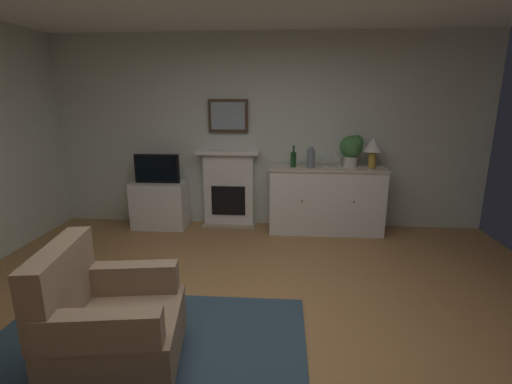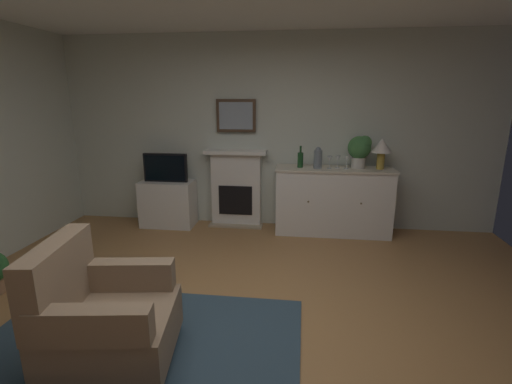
% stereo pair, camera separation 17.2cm
% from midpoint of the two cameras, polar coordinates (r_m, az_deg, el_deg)
% --- Properties ---
extents(ground_plane, '(6.12, 5.54, 0.10)m').
position_cam_midpoint_polar(ground_plane, '(3.16, -2.94, -22.08)').
color(ground_plane, '#9E7042').
rests_on(ground_plane, ground).
extents(wall_rear, '(6.12, 0.06, 2.67)m').
position_cam_midpoint_polar(wall_rear, '(5.29, 0.58, 9.07)').
color(wall_rear, silver).
rests_on(wall_rear, ground_plane).
extents(area_rug, '(2.43, 1.95, 0.02)m').
position_cam_midpoint_polar(area_rug, '(3.00, -20.18, -24.08)').
color(area_rug, '#2D4251').
rests_on(area_rug, ground_plane).
extents(fireplace_unit, '(0.87, 0.30, 1.10)m').
position_cam_midpoint_polar(fireplace_unit, '(5.36, -5.07, 0.55)').
color(fireplace_unit, white).
rests_on(fireplace_unit, ground_plane).
extents(framed_picture, '(0.55, 0.04, 0.45)m').
position_cam_midpoint_polar(framed_picture, '(5.25, -5.25, 11.54)').
color(framed_picture, '#473323').
extents(sideboard_cabinet, '(1.56, 0.49, 0.91)m').
position_cam_midpoint_polar(sideboard_cabinet, '(5.17, 9.71, -1.20)').
color(sideboard_cabinet, white).
rests_on(sideboard_cabinet, ground_plane).
extents(table_lamp, '(0.26, 0.26, 0.40)m').
position_cam_midpoint_polar(table_lamp, '(5.11, 16.59, 6.63)').
color(table_lamp, '#B79338').
rests_on(table_lamp, sideboard_cabinet).
extents(wine_bottle, '(0.08, 0.08, 0.29)m').
position_cam_midpoint_polar(wine_bottle, '(5.01, 4.76, 5.04)').
color(wine_bottle, '#193F1E').
rests_on(wine_bottle, sideboard_cabinet).
extents(wine_glass_left, '(0.07, 0.07, 0.16)m').
position_cam_midpoint_polar(wine_glass_left, '(4.99, 9.17, 5.04)').
color(wine_glass_left, silver).
rests_on(wine_glass_left, sideboard_cabinet).
extents(wine_glass_center, '(0.07, 0.07, 0.16)m').
position_cam_midpoint_polar(wine_glass_center, '(5.05, 10.37, 5.10)').
color(wine_glass_center, silver).
rests_on(wine_glass_center, sideboard_cabinet).
extents(wine_glass_right, '(0.07, 0.07, 0.16)m').
position_cam_midpoint_polar(wine_glass_right, '(5.02, 11.67, 4.98)').
color(wine_glass_right, silver).
rests_on(wine_glass_right, sideboard_cabinet).
extents(vase_decorative, '(0.11, 0.11, 0.28)m').
position_cam_midpoint_polar(vase_decorative, '(4.97, 7.42, 5.28)').
color(vase_decorative, slate).
rests_on(vase_decorative, sideboard_cabinet).
extents(tv_cabinet, '(0.75, 0.42, 0.66)m').
position_cam_midpoint_polar(tv_cabinet, '(5.51, -15.37, -1.91)').
color(tv_cabinet, white).
rests_on(tv_cabinet, ground_plane).
extents(tv_set, '(0.62, 0.07, 0.40)m').
position_cam_midpoint_polar(tv_set, '(5.36, -15.82, 3.46)').
color(tv_set, black).
rests_on(tv_set, tv_cabinet).
extents(potted_plant_small, '(0.30, 0.30, 0.43)m').
position_cam_midpoint_polar(potted_plant_small, '(5.11, 13.54, 6.57)').
color(potted_plant_small, beige).
rests_on(potted_plant_small, sideboard_cabinet).
extents(armchair, '(0.91, 0.88, 0.92)m').
position_cam_midpoint_polar(armchair, '(2.83, -23.50, -17.73)').
color(armchair, '#8C7259').
rests_on(armchair, ground_plane).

